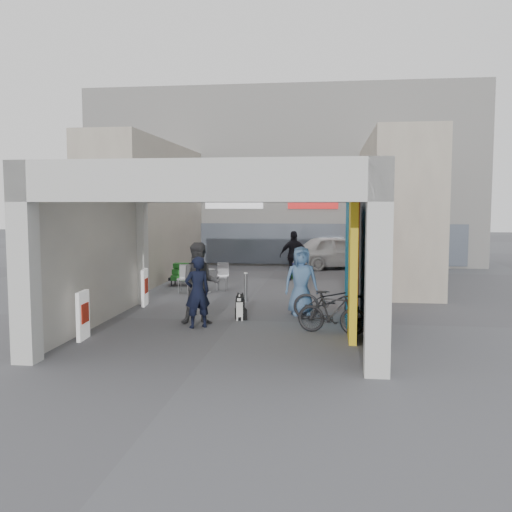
# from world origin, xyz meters

# --- Properties ---
(ground) EXTENTS (90.00, 90.00, 0.00)m
(ground) POSITION_xyz_m (0.00, 0.00, 0.00)
(ground) COLOR #4E4E52
(ground) RESTS_ON ground
(arcade_canopy) EXTENTS (6.40, 6.45, 6.40)m
(arcade_canopy) POSITION_xyz_m (0.54, -0.82, 2.30)
(arcade_canopy) COLOR beige
(arcade_canopy) RESTS_ON ground
(far_building) EXTENTS (18.00, 4.08, 8.00)m
(far_building) POSITION_xyz_m (-0.00, 13.99, 3.99)
(far_building) COLOR silver
(far_building) RESTS_ON ground
(plaza_bldg_left) EXTENTS (2.00, 9.00, 5.00)m
(plaza_bldg_left) POSITION_xyz_m (-4.50, 7.50, 2.50)
(plaza_bldg_left) COLOR #B9AD99
(plaza_bldg_left) RESTS_ON ground
(plaza_bldg_right) EXTENTS (2.00, 9.00, 5.00)m
(plaza_bldg_right) POSITION_xyz_m (4.50, 7.50, 2.50)
(plaza_bldg_right) COLOR #B9AD99
(plaza_bldg_right) RESTS_ON ground
(bollard_left) EXTENTS (0.09, 0.09, 0.96)m
(bollard_left) POSITION_xyz_m (-1.57, 2.50, 0.48)
(bollard_left) COLOR gray
(bollard_left) RESTS_ON ground
(bollard_center) EXTENTS (0.09, 0.09, 0.82)m
(bollard_center) POSITION_xyz_m (-0.10, 2.57, 0.41)
(bollard_center) COLOR gray
(bollard_center) RESTS_ON ground
(bollard_right) EXTENTS (0.09, 0.09, 0.96)m
(bollard_right) POSITION_xyz_m (1.47, 2.49, 0.48)
(bollard_right) COLOR gray
(bollard_right) RESTS_ON ground
(advert_board_near) EXTENTS (0.13, 0.55, 1.00)m
(advert_board_near) POSITION_xyz_m (-2.75, -2.27, 0.51)
(advert_board_near) COLOR white
(advert_board_near) RESTS_ON ground
(advert_board_far) EXTENTS (0.15, 0.56, 1.00)m
(advert_board_far) POSITION_xyz_m (-2.75, 1.66, 0.51)
(advert_board_far) COLOR white
(advert_board_far) RESTS_ON ground
(cafe_set) EXTENTS (1.45, 1.17, 0.88)m
(cafe_set) POSITION_xyz_m (-1.77, 4.42, 0.31)
(cafe_set) COLOR #9B9A9F
(cafe_set) RESTS_ON ground
(produce_stand) EXTENTS (1.14, 0.62, 0.75)m
(produce_stand) POSITION_xyz_m (-2.56, 5.54, 0.30)
(produce_stand) COLOR black
(produce_stand) RESTS_ON ground
(crate_stack) EXTENTS (0.52, 0.44, 0.56)m
(crate_stack) POSITION_xyz_m (1.02, 7.85, 0.28)
(crate_stack) COLOR #1A5D1C
(crate_stack) RESTS_ON ground
(border_collie) EXTENTS (0.25, 0.49, 0.68)m
(border_collie) POSITION_xyz_m (0.13, 0.11, 0.27)
(border_collie) COLOR black
(border_collie) RESTS_ON ground
(man_with_dog) EXTENTS (0.70, 0.64, 1.61)m
(man_with_dog) POSITION_xyz_m (-0.69, -0.87, 0.80)
(man_with_dog) COLOR black
(man_with_dog) RESTS_ON ground
(man_back_turned) EXTENTS (1.07, 0.93, 1.89)m
(man_back_turned) POSITION_xyz_m (-0.71, -0.47, 0.94)
(man_back_turned) COLOR #38383A
(man_back_turned) RESTS_ON ground
(man_elderly) EXTENTS (0.95, 0.74, 1.71)m
(man_elderly) POSITION_xyz_m (1.54, 0.95, 0.86)
(man_elderly) COLOR #50709C
(man_elderly) RESTS_ON ground
(man_crates) EXTENTS (1.09, 0.56, 1.79)m
(man_crates) POSITION_xyz_m (0.97, 7.37, 0.90)
(man_crates) COLOR black
(man_crates) RESTS_ON ground
(bicycle_front) EXTENTS (1.87, 0.74, 0.97)m
(bicycle_front) POSITION_xyz_m (2.30, 0.36, 0.48)
(bicycle_front) COLOR black
(bicycle_front) RESTS_ON ground
(bicycle_rear) EXTENTS (1.58, 0.79, 0.91)m
(bicycle_rear) POSITION_xyz_m (2.30, -1.08, 0.46)
(bicycle_rear) COLOR black
(bicycle_rear) RESTS_ON ground
(white_van) EXTENTS (4.53, 2.91, 1.43)m
(white_van) POSITION_xyz_m (2.61, 11.40, 0.72)
(white_van) COLOR white
(white_van) RESTS_ON ground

